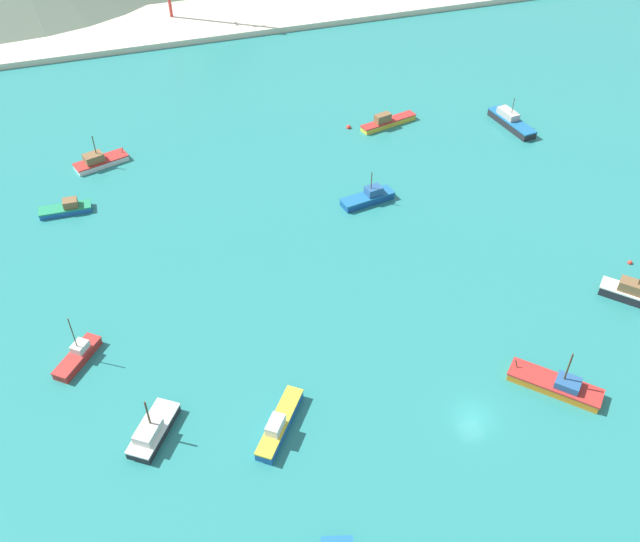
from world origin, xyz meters
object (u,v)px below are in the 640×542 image
object	(u,v)px
fishing_boat_3	(369,197)
buoy_1	(630,263)
fishing_boat_1	(556,384)
fishing_boat_9	(66,208)
fishing_boat_10	(78,356)
fishing_boat_2	(387,121)
fishing_boat_5	(99,161)
fishing_boat_0	(279,424)
fishing_boat_6	(153,431)
buoy_0	(349,127)
fishing_boat_8	(637,295)
fishing_boat_4	(511,121)

from	to	relation	value
fishing_boat_3	buoy_1	xyz separation A→B (m)	(27.84, -24.16, -0.69)
fishing_boat_1	fishing_boat_9	bearing A→B (deg)	133.96
fishing_boat_10	buoy_1	distance (m)	70.89
fishing_boat_2	fishing_boat_10	xyz separation A→B (m)	(-54.17, -38.40, -0.07)
fishing_boat_1	fishing_boat_5	distance (m)	75.83
fishing_boat_2	buoy_1	xyz separation A→B (m)	(16.49, -44.14, -0.66)
fishing_boat_0	fishing_boat_6	xyz separation A→B (m)	(-12.54, 3.36, 0.01)
fishing_boat_2	fishing_boat_6	distance (m)	70.08
fishing_boat_1	fishing_boat_3	world-z (taller)	fishing_boat_1
fishing_boat_0	buoy_0	size ratio (longest dim) A/B	9.98
fishing_boat_2	fishing_boat_8	xyz separation A→B (m)	(12.48, -50.35, 0.18)
fishing_boat_5	fishing_boat_0	bearing A→B (deg)	-77.18
fishing_boat_3	fishing_boat_0	bearing A→B (deg)	-124.21
fishing_boat_6	fishing_boat_10	distance (m)	14.63
fishing_boat_4	fishing_boat_10	xyz separation A→B (m)	(-74.29, -31.52, -0.20)
fishing_boat_10	buoy_0	world-z (taller)	fishing_boat_10
buoy_1	fishing_boat_6	bearing A→B (deg)	-173.49
fishing_boat_5	fishing_boat_10	size ratio (longest dim) A/B	1.36
fishing_boat_1	fishing_boat_4	world-z (taller)	fishing_boat_1
buoy_1	fishing_boat_10	bearing A→B (deg)	175.35
fishing_boat_2	fishing_boat_5	world-z (taller)	fishing_boat_5
fishing_boat_2	fishing_boat_5	distance (m)	48.25
fishing_boat_0	buoy_0	xyz separation A→B (m)	(28.44, 56.08, -0.69)
buoy_0	fishing_boat_10	bearing A→B (deg)	-140.18
fishing_boat_5	buoy_1	distance (m)	79.96
fishing_boat_10	buoy_1	size ratio (longest dim) A/B	10.16
fishing_boat_0	fishing_boat_9	xyz separation A→B (m)	(-18.80, 46.37, -0.17)
fishing_boat_3	fishing_boat_8	size ratio (longest dim) A/B	0.99
fishing_boat_0	fishing_boat_10	size ratio (longest dim) A/B	1.30
fishing_boat_4	fishing_boat_9	world-z (taller)	fishing_boat_4
fishing_boat_0	fishing_boat_6	size ratio (longest dim) A/B	1.13
fishing_boat_1	fishing_boat_8	xyz separation A→B (m)	(17.28, 8.95, 0.25)
fishing_boat_6	fishing_boat_8	world-z (taller)	fishing_boat_8
fishing_boat_0	buoy_0	bearing A→B (deg)	63.11
fishing_boat_8	buoy_0	bearing A→B (deg)	110.29
fishing_boat_8	fishing_boat_10	world-z (taller)	fishing_boat_10
fishing_boat_4	fishing_boat_5	distance (m)	68.99
fishing_boat_2	fishing_boat_1	bearing A→B (deg)	-94.62
fishing_boat_10	buoy_0	distance (m)	61.93
fishing_boat_2	buoy_0	world-z (taller)	fishing_boat_2
buoy_0	fishing_boat_8	bearing A→B (deg)	-69.71
fishing_boat_9	buoy_1	distance (m)	78.87
fishing_boat_5	buoy_0	size ratio (longest dim) A/B	10.48
fishing_boat_1	buoy_0	bearing A→B (deg)	91.71
fishing_boat_2	fishing_boat_10	bearing A→B (deg)	-144.67
fishing_boat_6	fishing_boat_8	size ratio (longest dim) A/B	0.87
fishing_boat_5	fishing_boat_8	xyz separation A→B (m)	(60.65, -53.25, 0.18)
buoy_0	fishing_boat_5	bearing A→B (deg)	177.74
fishing_boat_4	fishing_boat_8	world-z (taller)	fishing_boat_8
buoy_1	buoy_0	bearing A→B (deg)	116.96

